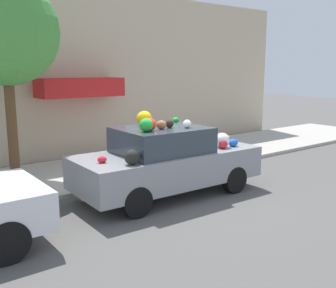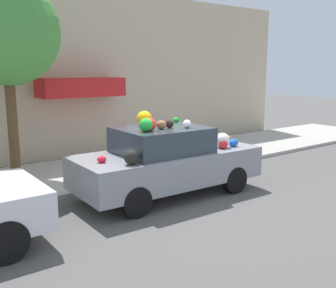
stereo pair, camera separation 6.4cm
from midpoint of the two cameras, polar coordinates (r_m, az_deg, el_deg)
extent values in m
plane|color=#565451|center=(8.66, 0.42, -7.39)|extent=(60.00, 60.00, 0.00)
cube|color=#B2ADA3|center=(10.83, -8.33, -3.48)|extent=(24.00, 3.20, 0.10)
cube|color=#C6B293|center=(12.53, -13.70, 9.90)|extent=(18.00, 0.30, 5.14)
cube|color=red|center=(12.00, -12.31, 8.04)|extent=(2.52, 0.90, 0.55)
cylinder|color=brown|center=(10.08, -21.45, 2.58)|extent=(0.24, 0.24, 2.58)
sphere|color=#47933D|center=(10.03, -22.32, 14.84)|extent=(2.47, 2.47, 2.47)
cylinder|color=gold|center=(10.10, -2.57, -2.51)|extent=(0.20, 0.20, 0.55)
sphere|color=gold|center=(10.03, -2.59, -0.65)|extent=(0.18, 0.18, 0.18)
cube|color=gray|center=(8.53, 0.22, -3.26)|extent=(4.13, 1.79, 0.67)
cube|color=#333D47|center=(8.31, -0.70, 0.60)|extent=(1.88, 1.53, 0.53)
cylinder|color=black|center=(9.95, 3.56, -3.22)|extent=(0.60, 0.20, 0.60)
cylinder|color=black|center=(8.85, 9.86, -5.14)|extent=(0.60, 0.20, 0.60)
cylinder|color=black|center=(8.63, -9.68, -5.55)|extent=(0.60, 0.20, 0.60)
cylinder|color=black|center=(7.34, -4.36, -8.38)|extent=(0.60, 0.20, 0.60)
sphere|color=white|center=(8.89, 8.09, 0.53)|extent=(0.46, 0.46, 0.34)
ellipsoid|color=green|center=(9.16, 1.38, 3.56)|extent=(0.18, 0.12, 0.10)
sphere|color=red|center=(7.84, -2.41, 2.86)|extent=(0.30, 0.30, 0.25)
sphere|color=red|center=(8.79, 8.23, -0.02)|extent=(0.29, 0.29, 0.21)
sphere|color=black|center=(7.27, -5.07, -1.93)|extent=(0.40, 0.40, 0.28)
ellipsoid|color=brown|center=(8.01, -0.76, 2.81)|extent=(0.25, 0.27, 0.18)
sphere|color=white|center=(8.21, 3.01, 2.94)|extent=(0.21, 0.21, 0.17)
ellipsoid|color=blue|center=(9.09, 9.66, 0.19)|extent=(0.23, 0.23, 0.18)
ellipsoid|color=brown|center=(9.56, 8.58, 0.77)|extent=(0.39, 0.34, 0.18)
sphere|color=#E7A40F|center=(8.46, -3.23, 3.72)|extent=(0.42, 0.42, 0.33)
sphere|color=black|center=(8.20, 0.44, 2.95)|extent=(0.22, 0.22, 0.17)
ellipsoid|color=red|center=(7.52, -9.36, -2.21)|extent=(0.21, 0.19, 0.13)
sphere|color=green|center=(7.69, -3.00, 2.78)|extent=(0.37, 0.37, 0.27)
cylinder|color=black|center=(6.12, -22.18, -13.00)|extent=(0.64, 0.19, 0.64)
camera|label=1|loc=(0.03, -89.78, 0.04)|focal=42.00mm
camera|label=2|loc=(0.03, 90.22, -0.04)|focal=42.00mm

